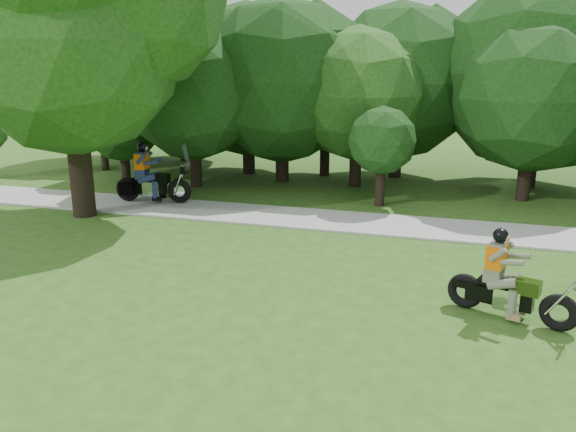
# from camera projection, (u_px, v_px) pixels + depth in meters

# --- Properties ---
(ground) EXTENTS (100.00, 100.00, 0.00)m
(ground) POSITION_uv_depth(u_px,v_px,m) (426.00, 381.00, 8.10)
(ground) COLOR #275317
(ground) RESTS_ON ground
(walkway) EXTENTS (60.00, 2.20, 0.06)m
(walkway) POSITION_uv_depth(u_px,v_px,m) (444.00, 229.00, 15.49)
(walkway) COLOR #999994
(walkway) RESTS_ON ground
(tree_line) EXTENTS (39.05, 11.72, 7.76)m
(tree_line) POSITION_uv_depth(u_px,v_px,m) (479.00, 87.00, 20.11)
(tree_line) COLOR black
(tree_line) RESTS_ON ground
(big_tree_west) EXTENTS (8.64, 6.56, 9.96)m
(big_tree_west) POSITION_uv_depth(u_px,v_px,m) (73.00, 16.00, 15.88)
(big_tree_west) COLOR black
(big_tree_west) RESTS_ON ground
(chopper_motorcycle) EXTENTS (2.25, 1.13, 1.65)m
(chopper_motorcycle) POSITION_uv_depth(u_px,v_px,m) (505.00, 286.00, 10.00)
(chopper_motorcycle) COLOR black
(chopper_motorcycle) RESTS_ON ground
(touring_motorcycle) EXTENTS (2.58, 1.01, 1.97)m
(touring_motorcycle) POSITION_uv_depth(u_px,v_px,m) (148.00, 180.00, 18.30)
(touring_motorcycle) COLOR black
(touring_motorcycle) RESTS_ON walkway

